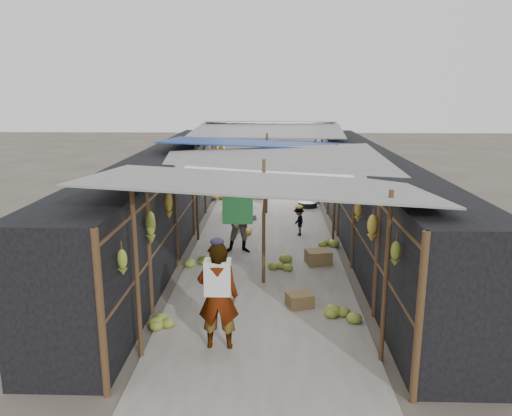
# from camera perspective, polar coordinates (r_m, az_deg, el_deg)

# --- Properties ---
(ground) EXTENTS (80.00, 80.00, 0.00)m
(ground) POSITION_cam_1_polar(r_m,az_deg,el_deg) (7.83, 0.48, -16.83)
(ground) COLOR #6B6356
(ground) RESTS_ON ground
(aisle_slab) EXTENTS (3.60, 16.00, 0.02)m
(aisle_slab) POSITION_cam_1_polar(r_m,az_deg,el_deg) (13.83, 1.10, -3.10)
(aisle_slab) COLOR #9E998E
(aisle_slab) RESTS_ON ground
(stall_left) EXTENTS (1.40, 15.00, 2.30)m
(stall_left) POSITION_cam_1_polar(r_m,az_deg,el_deg) (13.85, -10.13, 1.57)
(stall_left) COLOR black
(stall_left) RESTS_ON ground
(stall_right) EXTENTS (1.40, 15.00, 2.30)m
(stall_right) POSITION_cam_1_polar(r_m,az_deg,el_deg) (13.79, 12.41, 1.42)
(stall_right) COLOR black
(stall_right) RESTS_ON ground
(crate_near) EXTENTS (0.55, 0.49, 0.27)m
(crate_near) POSITION_cam_1_polar(r_m,az_deg,el_deg) (9.42, 5.01, -10.47)
(crate_near) COLOR #97754D
(crate_near) RESTS_ON ground
(crate_mid) EXTENTS (0.63, 0.55, 0.33)m
(crate_mid) POSITION_cam_1_polar(r_m,az_deg,el_deg) (11.65, 7.14, -5.61)
(crate_mid) COLOR #97754D
(crate_mid) RESTS_ON ground
(crate_back) EXTENTS (0.56, 0.48, 0.31)m
(crate_back) POSITION_cam_1_polar(r_m,az_deg,el_deg) (18.35, 0.54, 1.51)
(crate_back) COLOR #97754D
(crate_back) RESTS_ON ground
(black_basin) EXTENTS (0.65, 0.65, 0.20)m
(black_basin) POSITION_cam_1_polar(r_m,az_deg,el_deg) (17.13, 5.94, 0.38)
(black_basin) COLOR black
(black_basin) RESTS_ON ground
(vendor_elderly) EXTENTS (0.63, 0.42, 1.72)m
(vendor_elderly) POSITION_cam_1_polar(r_m,az_deg,el_deg) (7.76, -4.36, -10.02)
(vendor_elderly) COLOR silver
(vendor_elderly) RESTS_ON ground
(shopper_blue) EXTENTS (0.81, 0.65, 1.62)m
(shopper_blue) POSITION_cam_1_polar(r_m,az_deg,el_deg) (12.18, -1.72, -1.49)
(shopper_blue) COLOR #1D4791
(shopper_blue) RESTS_ON ground
(vendor_seated) EXTENTS (0.40, 0.58, 0.82)m
(vendor_seated) POSITION_cam_1_polar(r_m,az_deg,el_deg) (13.70, 4.90, -1.57)
(vendor_seated) COLOR #49423F
(vendor_seated) RESTS_ON ground
(market_canopy) EXTENTS (5.62, 15.20, 2.77)m
(market_canopy) POSITION_cam_1_polar(r_m,az_deg,el_deg) (13.67, 1.29, 6.97)
(market_canopy) COLOR brown
(market_canopy) RESTS_ON ground
(hanging_bananas) EXTENTS (3.96, 14.16, 0.80)m
(hanging_bananas) POSITION_cam_1_polar(r_m,az_deg,el_deg) (13.55, 1.79, 3.77)
(hanging_bananas) COLOR olive
(hanging_bananas) RESTS_ON ground
(floor_bananas) EXTENTS (3.88, 10.48, 0.36)m
(floor_bananas) POSITION_cam_1_polar(r_m,az_deg,el_deg) (13.03, 0.53, -3.44)
(floor_bananas) COLOR #AD8E2C
(floor_bananas) RESTS_ON ground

